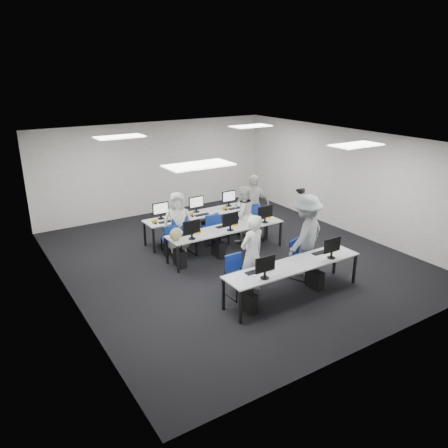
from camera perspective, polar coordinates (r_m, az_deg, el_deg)
room at (r=10.76m, az=0.90°, el=2.99°), size 9.00×9.02×3.00m
ceiling_panels at (r=10.43m, az=0.95°, el=10.83°), size 5.20×4.60×0.02m
desk_front at (r=9.27m, az=9.08°, el=-5.51°), size 3.20×0.70×0.73m
desk_mid at (r=11.18m, az=0.32°, el=-0.78°), size 3.20×0.70×0.73m
desk_back at (r=12.31m, az=-3.21°, el=1.13°), size 3.20×0.70×0.73m
equipment_front at (r=9.28m, az=8.15°, el=-7.63°), size 2.51×0.41×1.19m
equipment_mid at (r=11.19m, az=-0.46°, el=-2.54°), size 2.91×0.41×1.19m
equipment_back at (r=12.52m, az=-2.46°, el=-0.09°), size 2.91×0.41×1.19m
chair_0 at (r=9.34m, az=1.86°, el=-7.78°), size 0.45×0.49×0.90m
chair_1 at (r=10.27m, az=9.97°, el=-5.40°), size 0.59×0.61×0.91m
chair_2 at (r=11.37m, az=-5.23°, el=-2.56°), size 0.47×0.51×0.96m
chair_3 at (r=11.94m, az=-0.76°, el=-1.54°), size 0.54×0.56×0.85m
chair_4 at (r=12.35m, az=3.88°, el=-0.67°), size 0.58×0.61×0.97m
chair_5 at (r=11.49m, az=-7.05°, el=-2.63°), size 0.48×0.51×0.81m
chair_6 at (r=12.00m, az=-1.67°, el=-1.35°), size 0.55×0.58×0.90m
chair_7 at (r=12.57m, az=3.36°, el=-0.33°), size 0.51×0.55×0.95m
handbag at (r=10.42m, az=-6.30°, el=-1.30°), size 0.43×0.36×0.30m
student_0 at (r=9.26m, az=3.66°, el=-3.97°), size 0.71×0.54×1.76m
student_1 at (r=12.03m, az=2.39°, el=1.27°), size 0.82×0.66×1.59m
student_2 at (r=11.46m, az=-6.05°, el=0.27°), size 0.92×0.77×1.60m
student_3 at (r=12.51m, az=3.71°, el=2.46°), size 1.13×0.69×1.79m
photographer at (r=10.24m, az=10.63°, el=-1.44°), size 1.41×1.08×1.92m
dslr_camera at (r=10.00m, az=10.08°, el=4.26°), size 0.19×0.22×0.10m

